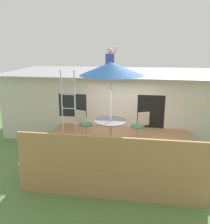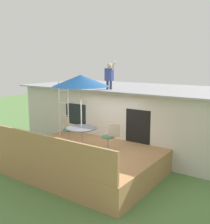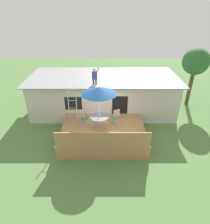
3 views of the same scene
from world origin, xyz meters
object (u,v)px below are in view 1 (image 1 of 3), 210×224
Objects in this scene: person_figure at (110,60)px; patio_chair_right at (140,126)px; patio_chair_left at (84,124)px; step_ladder at (68,102)px; patio_table at (111,125)px; patio_umbrella at (111,69)px.

person_figure is 2.93m from patio_chair_right.
person_figure is at bearing 91.56° from patio_chair_left.
patio_table is at bearing -27.76° from step_ladder.
patio_table is 0.94× the size of person_figure.
step_ladder is 2.63m from patio_chair_right.
step_ladder is at bearing -35.36° from patio_chair_right.
step_ladder is 2.39× the size of patio_chair_right.
patio_umbrella is at bearing 0.00° from patio_chair_left.
patio_umbrella reaches higher than patio_chair_right.
patio_chair_left is at bearing -23.52° from patio_chair_right.
step_ladder is (-1.62, 0.85, -1.25)m from patio_umbrella.
person_figure is 1.21× the size of patio_chair_left.
patio_chair_left reaches higher than patio_table.
step_ladder is 1.05m from patio_chair_left.
patio_umbrella is 2.22m from step_ladder.
patio_table is at bearing -81.62° from person_figure.
person_figure is at bearing -81.10° from patio_chair_right.
patio_umbrella is at bearing -36.87° from patio_table.
patio_table is at bearing 143.13° from patio_umbrella.
patio_chair_right is at bearing -55.18° from person_figure.
person_figure is at bearing 98.38° from patio_umbrella.
patio_table is 1.03m from patio_chair_left.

